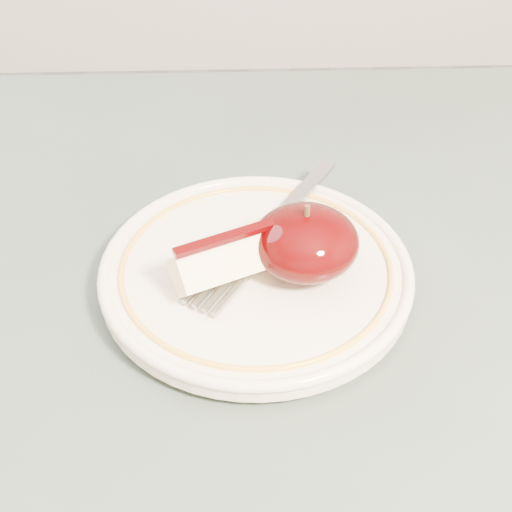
{
  "coord_description": "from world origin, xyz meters",
  "views": [
    {
      "loc": [
        0.09,
        -0.27,
        1.1
      ],
      "look_at": [
        0.1,
        0.11,
        0.78
      ],
      "focal_mm": 50.0,
      "sensor_mm": 36.0,
      "label": 1
    }
  ],
  "objects_px": {
    "apple_half": "(305,242)",
    "fork": "(268,232)",
    "plate": "(256,271)",
    "table": "(119,486)"
  },
  "relations": [
    {
      "from": "plate",
      "to": "table",
      "type": "bearing_deg",
      "value": -132.59
    },
    {
      "from": "fork",
      "to": "table",
      "type": "bearing_deg",
      "value": 174.1
    },
    {
      "from": "apple_half",
      "to": "fork",
      "type": "distance_m",
      "value": 0.05
    },
    {
      "from": "table",
      "to": "apple_half",
      "type": "xyz_separation_m",
      "value": [
        0.13,
        0.11,
        0.13
      ]
    },
    {
      "from": "plate",
      "to": "apple_half",
      "type": "height_order",
      "value": "apple_half"
    },
    {
      "from": "plate",
      "to": "apple_half",
      "type": "relative_size",
      "value": 2.98
    },
    {
      "from": "table",
      "to": "plate",
      "type": "relative_size",
      "value": 4.0
    },
    {
      "from": "fork",
      "to": "plate",
      "type": "bearing_deg",
      "value": -164.66
    },
    {
      "from": "apple_half",
      "to": "fork",
      "type": "height_order",
      "value": "apple_half"
    },
    {
      "from": "table",
      "to": "apple_half",
      "type": "distance_m",
      "value": 0.21
    }
  ]
}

